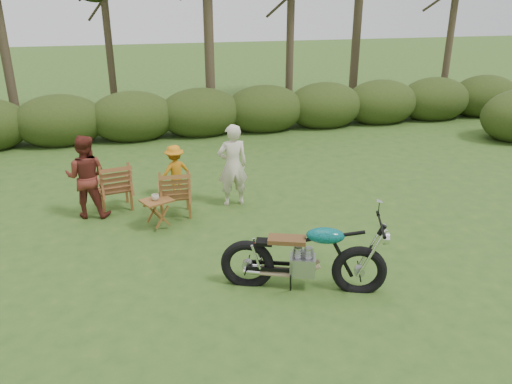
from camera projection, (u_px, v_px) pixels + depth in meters
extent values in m
plane|color=#294B19|center=(302.00, 290.00, 7.15)|extent=(80.00, 80.00, 0.00)
cylinder|color=#392D1F|center=(106.00, 21.00, 16.34)|extent=(0.24, 0.24, 6.30)
cylinder|color=#392D1F|center=(291.00, 17.00, 16.77)|extent=(0.26, 0.26, 6.48)
cylinder|color=#392D1F|center=(454.00, 11.00, 17.04)|extent=(0.24, 0.24, 6.84)
ellipsoid|color=#253714|center=(60.00, 121.00, 14.04)|extent=(2.52, 1.68, 1.51)
ellipsoid|color=#253714|center=(133.00, 117.00, 14.52)|extent=(2.52, 1.68, 1.51)
ellipsoid|color=#253714|center=(201.00, 113.00, 15.00)|extent=(2.52, 1.68, 1.51)
ellipsoid|color=#253714|center=(264.00, 110.00, 15.48)|extent=(2.52, 1.68, 1.51)
ellipsoid|color=#253714|center=(324.00, 106.00, 15.96)|extent=(2.52, 1.68, 1.51)
ellipsoid|color=#253714|center=(381.00, 103.00, 16.44)|extent=(2.52, 1.68, 1.51)
ellipsoid|color=#253714|center=(434.00, 100.00, 16.92)|extent=(2.52, 1.68, 1.51)
ellipsoid|color=#253714|center=(484.00, 97.00, 17.41)|extent=(2.52, 1.68, 1.51)
imported|color=beige|center=(155.00, 197.00, 8.86)|extent=(0.17, 0.17, 0.11)
imported|color=beige|center=(233.00, 204.00, 10.09)|extent=(0.62, 0.42, 1.66)
imported|color=maroon|center=(91.00, 215.00, 9.58)|extent=(0.90, 0.77, 1.59)
imported|color=#BF7011|center=(177.00, 196.00, 10.48)|extent=(0.81, 0.63, 1.11)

